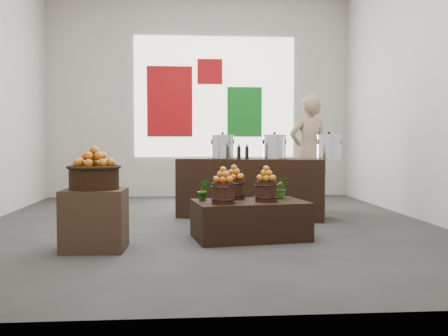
{
  "coord_description": "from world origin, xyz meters",
  "views": [
    {
      "loc": [
        -0.29,
        -6.56,
        1.1
      ],
      "look_at": [
        0.19,
        -0.4,
        0.77
      ],
      "focal_mm": 40.0,
      "sensor_mm": 36.0,
      "label": 1
    }
  ],
  "objects": [
    {
      "name": "apple_bucket_front_right",
      "position": [
        0.61,
        -1.07,
        0.54
      ],
      "size": [
        0.25,
        0.25,
        0.23
      ],
      "primitive_type": "cylinder",
      "color": "#33170D",
      "rests_on": "display_table"
    },
    {
      "name": "apples_in_bucket_front_left",
      "position": [
        0.11,
        -1.22,
        0.74
      ],
      "size": [
        0.19,
        0.19,
        0.17
      ],
      "primitive_type": null,
      "color": "#960404",
      "rests_on": "apple_bucket_front_left"
    },
    {
      "name": "stock_pot_right",
      "position": [
        1.7,
        0.26,
        1.02
      ],
      "size": [
        0.32,
        0.32,
        0.32
      ],
      "primitive_type": "cylinder",
      "color": "silver",
      "rests_on": "counter"
    },
    {
      "name": "deco_green_right",
      "position": [
        0.9,
        3.47,
        1.7
      ],
      "size": [
        0.7,
        0.04,
        1.0
      ],
      "primitive_type": "cube",
      "color": "#12731C",
      "rests_on": "back_wall"
    },
    {
      "name": "apple_bucket_front_left",
      "position": [
        0.11,
        -1.22,
        0.54
      ],
      "size": [
        0.25,
        0.25,
        0.23
      ],
      "primitive_type": "cylinder",
      "color": "#33170D",
      "rests_on": "display_table"
    },
    {
      "name": "deco_red_left",
      "position": [
        -0.6,
        3.47,
        1.9
      ],
      "size": [
        0.9,
        0.04,
        1.4
      ],
      "primitive_type": "cube",
      "color": "#AA0D10",
      "rests_on": "back_wall"
    },
    {
      "name": "apple_bucket_rear",
      "position": [
        0.28,
        -0.79,
        0.54
      ],
      "size": [
        0.25,
        0.25,
        0.23
      ],
      "primitive_type": "cylinder",
      "color": "#33170D",
      "rests_on": "display_table"
    },
    {
      "name": "counter",
      "position": [
        0.66,
        0.58,
        0.43
      ],
      "size": [
        2.19,
        1.25,
        0.86
      ],
      "primitive_type": "cube",
      "rotation": [
        0.0,
        0.0,
        -0.3
      ],
      "color": "black",
      "rests_on": "ground"
    },
    {
      "name": "apples_in_bucket_front_right",
      "position": [
        0.61,
        -1.07,
        0.74
      ],
      "size": [
        0.19,
        0.19,
        0.17
      ],
      "primitive_type": null,
      "color": "#960404",
      "rests_on": "apple_bucket_front_right"
    },
    {
      "name": "back_opening",
      "position": [
        0.3,
        3.48,
        2.0
      ],
      "size": [
        3.2,
        0.02,
        2.4
      ],
      "primitive_type": "cube",
      "color": "white",
      "rests_on": "back_wall"
    },
    {
      "name": "apples_in_basket",
      "position": [
        -1.21,
        -1.47,
        0.95
      ],
      "size": [
        0.39,
        0.39,
        0.21
      ],
      "primitive_type": null,
      "color": "#960404",
      "rests_on": "wicker_basket"
    },
    {
      "name": "deco_red_upper",
      "position": [
        0.2,
        3.47,
        2.5
      ],
      "size": [
        0.5,
        0.04,
        0.5
      ],
      "primitive_type": "cube",
      "color": "#AA0D10",
      "rests_on": "back_wall"
    },
    {
      "name": "ground",
      "position": [
        0.0,
        0.0,
        0.0
      ],
      "size": [
        7.0,
        7.0,
        0.0
      ],
      "primitive_type": "plane",
      "color": "#393936",
      "rests_on": "ground"
    },
    {
      "name": "oil_cruets",
      "position": [
        0.6,
        0.38,
        0.97
      ],
      "size": [
        0.16,
        0.1,
        0.24
      ],
      "primitive_type": null,
      "rotation": [
        0.0,
        0.0,
        -0.3
      ],
      "color": "black",
      "rests_on": "counter"
    },
    {
      "name": "wicker_basket",
      "position": [
        -1.21,
        -1.47,
        0.73
      ],
      "size": [
        0.5,
        0.5,
        0.23
      ],
      "primitive_type": "cylinder",
      "color": "black",
      "rests_on": "crate"
    },
    {
      "name": "herb_garnish_left",
      "position": [
        -0.09,
        -0.94,
        0.55
      ],
      "size": [
        0.13,
        0.11,
        0.24
      ],
      "primitive_type": "imported",
      "rotation": [
        0.0,
        0.0,
        0.0
      ],
      "color": "#1C6214",
      "rests_on": "display_table"
    },
    {
      "name": "shopper",
      "position": [
        1.73,
        1.48,
        0.93
      ],
      "size": [
        0.76,
        0.58,
        1.86
      ],
      "primitive_type": "imported",
      "rotation": [
        0.0,
        0.0,
        3.36
      ],
      "color": "#9D8060",
      "rests_on": "ground"
    },
    {
      "name": "crate",
      "position": [
        -1.21,
        -1.47,
        0.31
      ],
      "size": [
        0.63,
        0.52,
        0.62
      ],
      "primitive_type": "cube",
      "rotation": [
        0.0,
        0.0,
        -0.03
      ],
      "color": "#432B1F",
      "rests_on": "ground"
    },
    {
      "name": "stock_pot_left",
      "position": [
        0.25,
        0.71,
        1.02
      ],
      "size": [
        0.32,
        0.32,
        0.32
      ],
      "primitive_type": "cylinder",
      "color": "silver",
      "rests_on": "counter"
    },
    {
      "name": "stock_pot_center",
      "position": [
        0.98,
        0.48,
        1.02
      ],
      "size": [
        0.32,
        0.32,
        0.32
      ],
      "primitive_type": "cylinder",
      "color": "silver",
      "rests_on": "counter"
    },
    {
      "name": "herb_garnish_right",
      "position": [
        0.83,
        -0.78,
        0.56
      ],
      "size": [
        0.28,
        0.26,
        0.25
      ],
      "primitive_type": "imported",
      "rotation": [
        0.0,
        0.0,
        -0.34
      ],
      "color": "#1C6214",
      "rests_on": "display_table"
    },
    {
      "name": "apples_in_bucket_rear",
      "position": [
        0.28,
        -0.79,
        0.74
      ],
      "size": [
        0.19,
        0.19,
        0.17
      ],
      "primitive_type": null,
      "color": "#960404",
      "rests_on": "apple_bucket_rear"
    },
    {
      "name": "back_wall",
      "position": [
        0.0,
        3.5,
        2.0
      ],
      "size": [
        6.0,
        0.04,
        4.0
      ],
      "primitive_type": "cube",
      "color": "beige",
      "rests_on": "ground"
    },
    {
      "name": "display_table",
      "position": [
        0.43,
        -1.0,
        0.21
      ],
      "size": [
        1.35,
        0.95,
        0.43
      ],
      "primitive_type": "cube",
      "rotation": [
        0.0,
        0.0,
        0.16
      ],
      "color": "black",
      "rests_on": "ground"
    }
  ]
}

